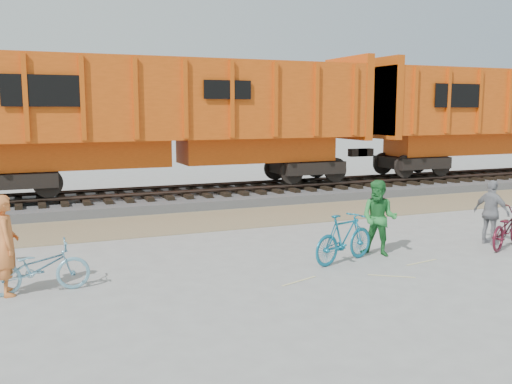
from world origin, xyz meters
The scene contains 12 objects.
ground centered at (0.00, 0.00, 0.00)m, with size 120.00×120.00×0.00m, color #9E9E99.
gravel_strip centered at (0.00, 5.50, 0.01)m, with size 120.00×3.00×0.02m, color #8D7B57.
ballast_bed centered at (0.00, 9.00, 0.15)m, with size 120.00×4.00×0.30m, color slate.
track centered at (0.00, 9.00, 0.47)m, with size 120.00×2.60×0.24m.
hopper_car_center centered at (-0.85, 9.00, 3.01)m, with size 14.00×3.13×4.65m.
hopper_car_right centered at (14.15, 9.00, 3.01)m, with size 14.00×3.13×4.65m.
bicycle_blue centered at (-5.54, 0.37, 0.46)m, with size 0.60×1.74×0.91m, color #72AAC1.
bicycle_teal centered at (0.49, 0.05, 0.53)m, with size 0.49×1.75×1.05m, color #116988.
bicycle_maroon centered at (4.70, -0.27, 0.47)m, with size 0.63×1.80×0.95m, color #511322.
person_solo centered at (-6.04, 0.47, 0.88)m, with size 0.64×0.42×1.76m, color orange.
person_man centered at (1.49, 0.25, 0.84)m, with size 0.82×0.64×1.68m, color #267A34.
person_woman centered at (4.60, 0.13, 0.77)m, with size 0.91×0.38×1.55m, color gray.
Camera 1 is at (-5.73, -10.07, 3.20)m, focal length 40.00 mm.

